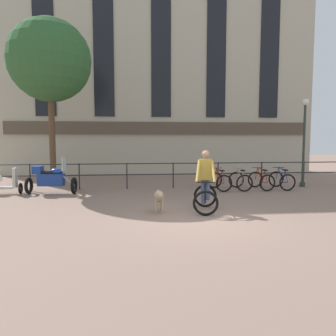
{
  "coord_description": "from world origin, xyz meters",
  "views": [
    {
      "loc": [
        -1.66,
        -7.97,
        2.06
      ],
      "look_at": [
        -0.47,
        2.86,
        1.05
      ],
      "focal_mm": 35.0,
      "sensor_mm": 36.0,
      "label": 1
    }
  ],
  "objects_px": {
    "parked_scooter": "(2,182)",
    "street_lamp": "(304,137)",
    "dog": "(159,197)",
    "parked_bicycle_mid_left": "(240,181)",
    "parked_bicycle_mid_right": "(261,180)",
    "parked_bicycle_near_lamp": "(219,181)",
    "cyclist_with_bike": "(205,184)",
    "parked_motorcycle": "(51,179)",
    "parked_bicycle_far_end": "(282,180)"
  },
  "relations": [
    {
      "from": "dog",
      "to": "parked_bicycle_mid_left",
      "type": "height_order",
      "value": "parked_bicycle_mid_left"
    },
    {
      "from": "parked_scooter",
      "to": "street_lamp",
      "type": "distance_m",
      "value": 12.01
    },
    {
      "from": "parked_motorcycle",
      "to": "dog",
      "type": "bearing_deg",
      "value": -128.12
    },
    {
      "from": "dog",
      "to": "parked_bicycle_near_lamp",
      "type": "height_order",
      "value": "parked_bicycle_near_lamp"
    },
    {
      "from": "dog",
      "to": "street_lamp",
      "type": "relative_size",
      "value": 0.25
    },
    {
      "from": "parked_bicycle_near_lamp",
      "to": "dog",
      "type": "bearing_deg",
      "value": 48.25
    },
    {
      "from": "parked_bicycle_near_lamp",
      "to": "parked_scooter",
      "type": "bearing_deg",
      "value": -4.89
    },
    {
      "from": "parked_bicycle_mid_right",
      "to": "cyclist_with_bike",
      "type": "bearing_deg",
      "value": 44.24
    },
    {
      "from": "cyclist_with_bike",
      "to": "parked_motorcycle",
      "type": "relative_size",
      "value": 0.94
    },
    {
      "from": "parked_bicycle_mid_left",
      "to": "cyclist_with_bike",
      "type": "bearing_deg",
      "value": 58.73
    },
    {
      "from": "cyclist_with_bike",
      "to": "dog",
      "type": "relative_size",
      "value": 1.88
    },
    {
      "from": "parked_bicycle_far_end",
      "to": "parked_motorcycle",
      "type": "bearing_deg",
      "value": 2.36
    },
    {
      "from": "parked_motorcycle",
      "to": "parked_scooter",
      "type": "xyz_separation_m",
      "value": [
        -1.77,
        0.14,
        -0.1
      ]
    },
    {
      "from": "parked_bicycle_mid_left",
      "to": "parked_bicycle_mid_right",
      "type": "xyz_separation_m",
      "value": [
        0.86,
        0.0,
        0.0
      ]
    },
    {
      "from": "parked_bicycle_near_lamp",
      "to": "parked_scooter",
      "type": "height_order",
      "value": "parked_scooter"
    },
    {
      "from": "parked_bicycle_mid_left",
      "to": "street_lamp",
      "type": "bearing_deg",
      "value": -169.53
    },
    {
      "from": "dog",
      "to": "parked_scooter",
      "type": "distance_m",
      "value": 6.53
    },
    {
      "from": "parked_bicycle_mid_left",
      "to": "parked_bicycle_mid_right",
      "type": "distance_m",
      "value": 0.86
    },
    {
      "from": "parked_motorcycle",
      "to": "parked_bicycle_near_lamp",
      "type": "distance_m",
      "value": 6.39
    },
    {
      "from": "parked_bicycle_mid_right",
      "to": "parked_scooter",
      "type": "relative_size",
      "value": 0.89
    },
    {
      "from": "parked_bicycle_near_lamp",
      "to": "parked_bicycle_mid_right",
      "type": "relative_size",
      "value": 1.01
    },
    {
      "from": "street_lamp",
      "to": "parked_bicycle_near_lamp",
      "type": "bearing_deg",
      "value": -172.7
    },
    {
      "from": "cyclist_with_bike",
      "to": "parked_motorcycle",
      "type": "xyz_separation_m",
      "value": [
        -5.03,
        3.27,
        -0.2
      ]
    },
    {
      "from": "cyclist_with_bike",
      "to": "parked_bicycle_far_end",
      "type": "distance_m",
      "value": 5.28
    },
    {
      "from": "parked_bicycle_far_end",
      "to": "street_lamp",
      "type": "height_order",
      "value": "street_lamp"
    },
    {
      "from": "dog",
      "to": "street_lamp",
      "type": "bearing_deg",
      "value": 33.44
    },
    {
      "from": "dog",
      "to": "parked_bicycle_mid_left",
      "type": "bearing_deg",
      "value": 46.53
    },
    {
      "from": "dog",
      "to": "street_lamp",
      "type": "distance_m",
      "value": 7.82
    },
    {
      "from": "cyclist_with_bike",
      "to": "parked_bicycle_mid_left",
      "type": "distance_m",
      "value": 4.16
    },
    {
      "from": "parked_motorcycle",
      "to": "street_lamp",
      "type": "height_order",
      "value": "street_lamp"
    },
    {
      "from": "cyclist_with_bike",
      "to": "dog",
      "type": "height_order",
      "value": "cyclist_with_bike"
    },
    {
      "from": "parked_bicycle_near_lamp",
      "to": "street_lamp",
      "type": "distance_m",
      "value": 4.14
    },
    {
      "from": "parked_bicycle_mid_left",
      "to": "parked_bicycle_mid_right",
      "type": "bearing_deg",
      "value": -178.98
    },
    {
      "from": "cyclist_with_bike",
      "to": "parked_motorcycle",
      "type": "bearing_deg",
      "value": 159.1
    },
    {
      "from": "cyclist_with_bike",
      "to": "parked_bicycle_mid_left",
      "type": "xyz_separation_m",
      "value": [
        2.21,
        3.5,
        -0.41
      ]
    },
    {
      "from": "parked_scooter",
      "to": "street_lamp",
      "type": "relative_size",
      "value": 0.35
    },
    {
      "from": "dog",
      "to": "cyclist_with_bike",
      "type": "bearing_deg",
      "value": 8.03
    },
    {
      "from": "dog",
      "to": "street_lamp",
      "type": "xyz_separation_m",
      "value": [
        6.42,
        4.16,
        1.63
      ]
    },
    {
      "from": "parked_bicycle_mid_left",
      "to": "parked_scooter",
      "type": "height_order",
      "value": "parked_scooter"
    },
    {
      "from": "dog",
      "to": "parked_bicycle_far_end",
      "type": "distance_m",
      "value": 6.43
    },
    {
      "from": "dog",
      "to": "parked_scooter",
      "type": "xyz_separation_m",
      "value": [
        -5.46,
        3.58,
        0.01
      ]
    },
    {
      "from": "parked_bicycle_mid_right",
      "to": "parked_bicycle_far_end",
      "type": "height_order",
      "value": "same"
    },
    {
      "from": "parked_bicycle_mid_left",
      "to": "street_lamp",
      "type": "xyz_separation_m",
      "value": [
        2.87,
        0.48,
        1.72
      ]
    },
    {
      "from": "parked_bicycle_mid_right",
      "to": "street_lamp",
      "type": "height_order",
      "value": "street_lamp"
    },
    {
      "from": "cyclist_with_bike",
      "to": "parked_bicycle_far_end",
      "type": "relative_size",
      "value": 1.52
    },
    {
      "from": "cyclist_with_bike",
      "to": "parked_bicycle_mid_left",
      "type": "height_order",
      "value": "cyclist_with_bike"
    },
    {
      "from": "parked_motorcycle",
      "to": "parked_bicycle_mid_left",
      "type": "height_order",
      "value": "parked_motorcycle"
    },
    {
      "from": "dog",
      "to": "parked_bicycle_mid_right",
      "type": "xyz_separation_m",
      "value": [
        4.41,
        3.68,
        -0.09
      ]
    },
    {
      "from": "parked_motorcycle",
      "to": "parked_bicycle_mid_left",
      "type": "distance_m",
      "value": 7.25
    },
    {
      "from": "parked_bicycle_mid_left",
      "to": "parked_bicycle_mid_right",
      "type": "height_order",
      "value": "same"
    }
  ]
}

